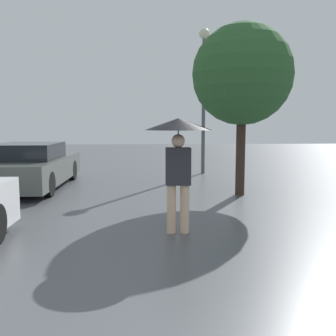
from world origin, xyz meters
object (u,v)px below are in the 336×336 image
at_px(pedestrian, 178,142).
at_px(parked_car_farthest, 31,166).
at_px(tree, 242,75).
at_px(street_lamp, 204,78).

bearing_deg(pedestrian, parked_car_farthest, 129.37).
height_order(tree, street_lamp, street_lamp).
bearing_deg(tree, pedestrian, -119.34).
bearing_deg(tree, parked_car_farthest, 166.15).
relative_size(parked_car_farthest, street_lamp, 0.90).
bearing_deg(pedestrian, tree, 60.66).
relative_size(pedestrian, tree, 0.45).
xyz_separation_m(pedestrian, tree, (1.69, 3.00, 1.37)).
xyz_separation_m(parked_car_farthest, street_lamp, (4.90, 2.62, 2.60)).
distance_m(pedestrian, street_lamp, 7.26).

